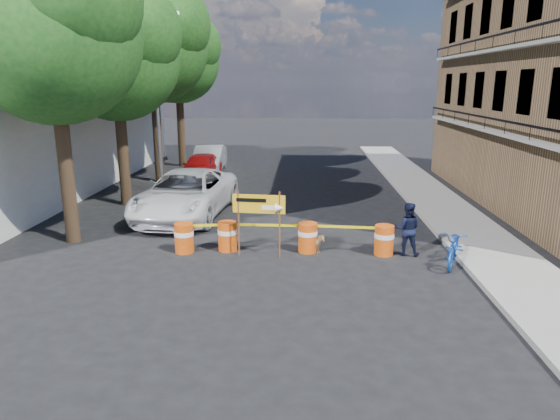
# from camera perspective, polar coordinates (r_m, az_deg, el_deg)

# --- Properties ---
(ground) EXTENTS (120.00, 120.00, 0.00)m
(ground) POSITION_cam_1_polar(r_m,az_deg,el_deg) (13.91, 0.22, -6.53)
(ground) COLOR black
(ground) RESTS_ON ground
(sidewalk_east) EXTENTS (2.40, 40.00, 0.15)m
(sidewalk_east) POSITION_cam_1_polar(r_m,az_deg,el_deg) (20.40, 18.64, -0.27)
(sidewalk_east) COLOR gray
(sidewalk_east) RESTS_ON ground
(white_building) EXTENTS (8.00, 22.00, 6.00)m
(white_building) POSITION_cam_1_polar(r_m,az_deg,el_deg) (26.75, -28.14, 8.48)
(white_building) COLOR silver
(white_building) RESTS_ON ground
(tree_near) EXTENTS (5.46, 5.20, 9.15)m
(tree_near) POSITION_cam_1_polar(r_m,az_deg,el_deg) (16.72, -24.45, 17.95)
(tree_near) COLOR #332316
(tree_near) RESTS_ON ground
(tree_mid_a) EXTENTS (5.25, 5.00, 8.68)m
(tree_mid_a) POSITION_cam_1_polar(r_m,az_deg,el_deg) (21.30, -18.14, 16.49)
(tree_mid_a) COLOR #332316
(tree_mid_a) RESTS_ON ground
(tree_mid_b) EXTENTS (5.67, 5.40, 9.62)m
(tree_mid_b) POSITION_cam_1_polar(r_m,az_deg,el_deg) (26.08, -14.27, 17.79)
(tree_mid_b) COLOR #332316
(tree_mid_b) RESTS_ON ground
(tree_far) EXTENTS (5.04, 4.80, 8.84)m
(tree_far) POSITION_cam_1_polar(r_m,az_deg,el_deg) (30.88, -11.49, 16.41)
(tree_far) COLOR #332316
(tree_far) RESTS_ON ground
(streetlamp) EXTENTS (1.25, 0.18, 8.00)m
(streetlamp) POSITION_cam_1_polar(r_m,az_deg,el_deg) (23.41, -13.78, 12.52)
(streetlamp) COLOR gray
(streetlamp) RESTS_ON ground
(barrel_far_left) EXTENTS (0.58, 0.58, 0.90)m
(barrel_far_left) POSITION_cam_1_polar(r_m,az_deg,el_deg) (15.20, -10.91, -3.09)
(barrel_far_left) COLOR #C4460B
(barrel_far_left) RESTS_ON ground
(barrel_mid_left) EXTENTS (0.58, 0.58, 0.90)m
(barrel_mid_left) POSITION_cam_1_polar(r_m,az_deg,el_deg) (15.18, -6.03, -2.92)
(barrel_mid_left) COLOR #C4460B
(barrel_mid_left) RESTS_ON ground
(barrel_mid_right) EXTENTS (0.58, 0.58, 0.90)m
(barrel_mid_right) POSITION_cam_1_polar(r_m,az_deg,el_deg) (14.99, 3.18, -3.09)
(barrel_mid_right) COLOR #C4460B
(barrel_mid_right) RESTS_ON ground
(barrel_far_right) EXTENTS (0.58, 0.58, 0.90)m
(barrel_far_right) POSITION_cam_1_polar(r_m,az_deg,el_deg) (15.03, 11.81, -3.33)
(barrel_far_right) COLOR #C4460B
(barrel_far_right) RESTS_ON ground
(detour_sign) EXTENTS (1.53, 0.33, 1.97)m
(detour_sign) POSITION_cam_1_polar(r_m,az_deg,el_deg) (14.27, -1.61, 0.11)
(detour_sign) COLOR #592D19
(detour_sign) RESTS_ON ground
(pedestrian) EXTENTS (0.87, 0.73, 1.59)m
(pedestrian) POSITION_cam_1_polar(r_m,az_deg,el_deg) (15.10, 14.33, -2.11)
(pedestrian) COLOR black
(pedestrian) RESTS_ON ground
(bicycle) EXTENTS (1.04, 1.23, 1.99)m
(bicycle) POSITION_cam_1_polar(r_m,az_deg,el_deg) (14.63, 19.46, -2.21)
(bicycle) COLOR #164EB6
(bicycle) RESTS_ON ground
(dog) EXTENTS (0.71, 0.34, 0.60)m
(dog) POSITION_cam_1_polar(r_m,az_deg,el_deg) (14.93, 3.72, -3.86)
(dog) COLOR #D6AF7A
(dog) RESTS_ON ground
(suv_white) EXTENTS (3.41, 6.43, 1.72)m
(suv_white) POSITION_cam_1_polar(r_m,az_deg,el_deg) (19.25, -10.72, 1.81)
(suv_white) COLOR white
(suv_white) RESTS_ON ground
(sedan_red) EXTENTS (1.85, 4.14, 1.38)m
(sedan_red) POSITION_cam_1_polar(r_m,az_deg,el_deg) (26.59, -9.04, 4.94)
(sedan_red) COLOR #A30D0F
(sedan_red) RESTS_ON ground
(sedan_silver) EXTENTS (1.77, 4.56, 1.48)m
(sedan_silver) POSITION_cam_1_polar(r_m,az_deg,el_deg) (28.98, -8.07, 5.84)
(sedan_silver) COLOR silver
(sedan_silver) RESTS_ON ground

